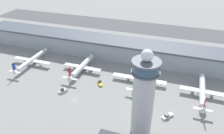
% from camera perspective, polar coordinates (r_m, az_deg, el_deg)
% --- Properties ---
extents(ground_plane, '(1000.00, 1000.00, 0.00)m').
position_cam_1_polar(ground_plane, '(154.13, -9.76, -8.37)').
color(ground_plane, gray).
extents(terminal_building, '(256.25, 25.00, 17.09)m').
position_cam_1_polar(terminal_building, '(204.15, -1.04, 5.19)').
color(terminal_building, '#A3A8B2').
rests_on(terminal_building, ground).
extents(runway_strip, '(384.38, 44.00, 0.01)m').
position_cam_1_polar(runway_strip, '(283.01, 4.79, 10.51)').
color(runway_strip, '#515154').
rests_on(runway_strip, ground).
extents(control_tower, '(14.40, 14.40, 51.65)m').
position_cam_1_polar(control_tower, '(115.53, 8.20, -7.59)').
color(control_tower, '#BCBCC1').
rests_on(control_tower, ground).
extents(airplane_gate_alpha, '(35.81, 43.34, 12.58)m').
position_cam_1_polar(airplane_gate_alpha, '(202.41, -20.32, 1.65)').
color(airplane_gate_alpha, white).
rests_on(airplane_gate_alpha, ground).
extents(airplane_gate_bravo, '(32.94, 40.22, 13.83)m').
position_cam_1_polar(airplane_gate_bravo, '(182.38, -7.94, 0.01)').
color(airplane_gate_bravo, silver).
rests_on(airplane_gate_bravo, ground).
extents(airplane_gate_charlie, '(41.15, 34.31, 12.48)m').
position_cam_1_polar(airplane_gate_charlie, '(167.61, 7.03, -2.98)').
color(airplane_gate_charlie, white).
rests_on(airplane_gate_charlie, ground).
extents(airplane_gate_delta, '(30.24, 42.47, 13.04)m').
position_cam_1_polar(airplane_gate_delta, '(164.43, 22.55, -5.89)').
color(airplane_gate_delta, silver).
rests_on(airplane_gate_delta, ground).
extents(service_truck_catering, '(6.16, 7.97, 2.50)m').
position_cam_1_polar(service_truck_catering, '(166.91, -3.16, -4.17)').
color(service_truck_catering, black).
rests_on(service_truck_catering, ground).
extents(service_truck_fuel, '(5.60, 7.08, 2.85)m').
position_cam_1_polar(service_truck_fuel, '(162.18, -12.62, -6.07)').
color(service_truck_fuel, black).
rests_on(service_truck_fuel, ground).
extents(service_truck_baggage, '(7.09, 7.89, 2.54)m').
position_cam_1_polar(service_truck_baggage, '(142.49, 14.27, -12.31)').
color(service_truck_baggage, black).
rests_on(service_truck_baggage, ground).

